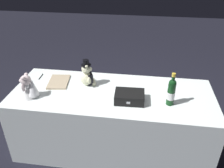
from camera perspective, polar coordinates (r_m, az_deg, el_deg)
The scene contains 8 objects.
ground_plane at distance 2.81m, azimuth 0.00°, elevation -14.54°, with size 12.00×12.00×0.00m, color black.
reception_table at distance 2.57m, azimuth 0.00°, elevation -8.86°, with size 2.03×0.81×0.72m, color white.
teddy_bear_groom at distance 2.45m, azimuth -5.98°, elevation 2.06°, with size 0.16×0.16×0.29m.
teddy_bear_bride at distance 2.37m, azimuth -19.64°, elevation -0.79°, with size 0.20×0.15×0.25m.
champagne_bottle at distance 2.19m, azimuth 14.26°, elevation -1.84°, with size 0.07×0.07×0.32m.
signing_pen at distance 2.77m, azimuth -16.92°, elevation 1.81°, with size 0.01×0.13×0.01m.
gift_case_black at distance 2.21m, azimuth 4.28°, elevation -3.15°, with size 0.28×0.21×0.09m.
guestbook at distance 2.59m, azimuth -12.87°, elevation 0.53°, with size 0.21×0.30×0.02m, color tan.
Camera 1 is at (0.29, -1.97, 1.99)m, focal length 37.50 mm.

